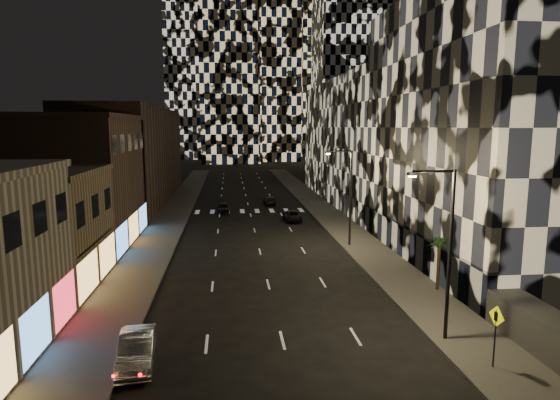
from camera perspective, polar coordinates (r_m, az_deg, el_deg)
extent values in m
cube|color=#47443F|center=(63.73, -12.74, -1.42)|extent=(4.00, 120.00, 0.15)
cube|color=#47443F|center=(64.57, 5.18, -1.10)|extent=(4.00, 120.00, 0.15)
cube|color=#4C4C47|center=(63.52, -10.86, -1.39)|extent=(0.20, 120.00, 0.15)
cube|color=#4C4C47|center=(64.19, 3.34, -1.14)|extent=(0.20, 120.00, 0.15)
cube|color=brown|center=(36.98, -28.94, -3.53)|extent=(10.00, 10.00, 8.00)
cube|color=#4A352A|center=(48.29, -23.47, 1.92)|extent=(10.00, 15.00, 12.00)
cube|color=#4A352A|center=(73.84, -17.49, 5.19)|extent=(10.00, 40.00, 14.00)
cube|color=#232326|center=(43.24, 25.64, 7.70)|extent=(16.00, 25.00, 22.00)
cube|color=#383838|center=(40.92, 15.49, -5.21)|extent=(0.60, 25.00, 3.00)
cube|color=#383838|center=(27.63, 29.94, -14.12)|extent=(2.00, 8.00, 2.00)
cube|color=#232326|center=(72.96, 11.96, 6.94)|extent=(16.00, 40.00, 18.00)
cube|color=black|center=(156.57, -6.29, 22.24)|extent=(18.00, 18.00, 95.00)
cylinder|color=black|center=(25.86, 19.99, -6.44)|extent=(0.20, 0.20, 9.00)
cylinder|color=black|center=(24.62, 18.23, 3.33)|extent=(2.20, 0.14, 0.14)
cube|color=black|center=(24.20, 15.84, 3.06)|extent=(0.50, 0.25, 0.18)
cube|color=#FFEAB2|center=(24.21, 15.83, 2.78)|extent=(0.35, 0.18, 0.06)
cylinder|color=black|center=(44.29, 8.58, 0.23)|extent=(0.20, 0.20, 9.00)
cylinder|color=black|center=(43.58, 7.31, 5.93)|extent=(2.20, 0.14, 0.14)
cube|color=black|center=(43.34, 5.89, 5.78)|extent=(0.50, 0.25, 0.18)
cube|color=#FFEAB2|center=(43.35, 5.89, 5.63)|extent=(0.35, 0.18, 0.06)
imported|color=#9D9DA2|center=(24.37, -17.07, -17.05)|extent=(2.04, 4.67, 1.49)
imported|color=black|center=(62.39, -6.90, -0.94)|extent=(1.64, 3.90, 1.32)
imported|color=black|center=(68.55, -1.26, -0.05)|extent=(1.69, 4.09, 1.18)
imported|color=black|center=(56.51, 1.52, -1.97)|extent=(2.00, 4.30, 1.19)
cylinder|color=black|center=(24.70, 24.73, -15.06)|extent=(0.08, 0.08, 2.82)
cube|color=#FFFC00|center=(24.29, 24.90, -12.74)|extent=(0.17, 0.99, 0.99)
cube|color=black|center=(24.28, 24.83, -12.75)|extent=(0.05, 0.25, 0.45)
cylinder|color=#47331E|center=(34.17, 18.73, -7.77)|extent=(0.24, 0.24, 3.16)
sphere|color=#1B4318|center=(33.73, 18.88, -4.95)|extent=(0.69, 0.69, 0.69)
cone|color=#1B4318|center=(33.82, 19.27, -5.02)|extent=(1.39, 0.42, 0.83)
cone|color=#1B4318|center=(33.97, 19.02, -4.95)|extent=(1.16, 1.17, 0.83)
cone|color=#1B4318|center=(33.95, 18.66, -4.94)|extent=(0.44, 1.39, 0.83)
cone|color=#1B4318|center=(33.77, 18.46, -5.00)|extent=(1.31, 0.96, 0.83)
cone|color=#1B4318|center=(33.57, 18.57, -5.09)|extent=(1.38, 0.72, 0.83)
cone|color=#1B4318|center=(33.50, 18.92, -5.13)|extent=(0.71, 1.38, 0.83)
cone|color=#1B4318|center=(33.62, 19.23, -5.10)|extent=(0.97, 1.30, 0.83)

